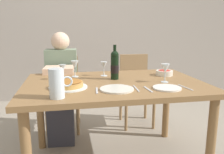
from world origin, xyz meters
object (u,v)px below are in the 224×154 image
at_px(dinner_plate_left_setting, 117,89).
at_px(wine_glass_right_diner, 104,66).
at_px(wine_bottle, 115,65).
at_px(salad_bowl, 164,72).
at_px(chair_right, 135,85).
at_px(dinner_plate_right_setting, 167,88).
at_px(diner_left, 61,83).
at_px(water_pitcher, 57,85).
at_px(baked_tart, 68,84).
at_px(wine_glass_left_diner, 75,65).
at_px(wine_glass_centre, 165,69).
at_px(wine_glass_spare, 63,69).
at_px(dining_table, 114,93).
at_px(chair_left, 63,88).

bearing_deg(dinner_plate_left_setting, wine_glass_right_diner, 91.95).
bearing_deg(wine_bottle, dinner_plate_left_setting, -98.90).
relative_size(salad_bowl, chair_right, 0.18).
xyz_separation_m(dinner_plate_right_setting, diner_left, (-0.81, 0.95, -0.15)).
distance_m(water_pitcher, chair_right, 1.59).
height_order(baked_tart, salad_bowl, baked_tart).
bearing_deg(wine_glass_left_diner, water_pitcher, -102.09).
bearing_deg(wine_glass_left_diner, salad_bowl, -6.48).
bearing_deg(salad_bowl, dinner_plate_left_setting, -142.31).
bearing_deg(diner_left, salad_bowl, 158.13).
distance_m(wine_glass_right_diner, diner_left, 0.62).
height_order(wine_glass_centre, wine_glass_spare, wine_glass_centre).
bearing_deg(dining_table, chair_right, 63.10).
bearing_deg(dinner_plate_left_setting, salad_bowl, 37.69).
xyz_separation_m(chair_left, chair_right, (0.90, -0.01, 0.00)).
bearing_deg(chair_right, dining_table, 65.04).
xyz_separation_m(wine_glass_left_diner, chair_left, (-0.13, 0.62, -0.37)).
distance_m(dining_table, salad_bowl, 0.57).
height_order(salad_bowl, wine_glass_right_diner, wine_glass_right_diner).
bearing_deg(dining_table, diner_left, 124.43).
bearing_deg(dining_table, dinner_plate_right_setting, -38.74).
bearing_deg(baked_tart, salad_bowl, 18.35).
relative_size(wine_bottle, baked_tart, 1.03).
distance_m(baked_tart, dinner_plate_left_setting, 0.38).
bearing_deg(wine_glass_left_diner, dining_table, -41.84).
xyz_separation_m(baked_tart, salad_bowl, (0.91, 0.30, 0.00)).
bearing_deg(wine_glass_right_diner, chair_left, 122.01).
relative_size(wine_glass_spare, dinner_plate_left_setting, 0.53).
bearing_deg(wine_glass_centre, wine_bottle, 153.50).
bearing_deg(chair_right, salad_bowl, 98.05).
distance_m(water_pitcher, wine_glass_right_diner, 0.75).
xyz_separation_m(wine_glass_left_diner, dinner_plate_right_setting, (0.67, -0.57, -0.10)).
height_order(wine_glass_left_diner, dinner_plate_right_setting, wine_glass_left_diner).
distance_m(dining_table, wine_bottle, 0.25).
xyz_separation_m(dinner_plate_left_setting, dinner_plate_right_setting, (0.38, -0.04, 0.00)).
bearing_deg(water_pitcher, chair_right, 54.14).
relative_size(water_pitcher, wine_glass_centre, 1.26).
relative_size(dining_table, dinner_plate_left_setting, 5.90).
height_order(wine_glass_centre, dinner_plate_left_setting, wine_glass_centre).
relative_size(dinner_plate_left_setting, diner_left, 0.22).
bearing_deg(dinner_plate_left_setting, wine_glass_centre, 19.93).
bearing_deg(wine_glass_right_diner, salad_bowl, -7.96).
distance_m(dining_table, dinner_plate_right_setting, 0.46).
bearing_deg(wine_glass_spare, wine_bottle, -7.73).
bearing_deg(chair_right, wine_glass_left_diner, 40.26).
distance_m(dinner_plate_right_setting, chair_left, 1.45).
relative_size(dining_table, water_pitcher, 7.62).
relative_size(wine_glass_spare, chair_right, 0.16).
distance_m(baked_tart, salad_bowl, 0.96).
distance_m(wine_bottle, wine_glass_spare, 0.46).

